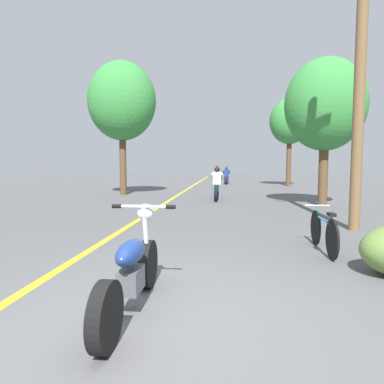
{
  "coord_description": "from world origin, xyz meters",
  "views": [
    {
      "loc": [
        0.69,
        -3.07,
        1.51
      ],
      "look_at": [
        -0.08,
        4.21,
        0.9
      ],
      "focal_mm": 32.0,
      "sensor_mm": 36.0,
      "label": 1
    }
  ],
  "objects_px": {
    "roadside_tree_right_near": "(325,105)",
    "motorcycle_foreground": "(132,270)",
    "bicycle_parked": "(323,231)",
    "roadside_tree_right_far": "(290,122)",
    "motorcycle_rider_far": "(217,173)",
    "motorcycle_rider_mid": "(226,177)",
    "motorcycle_rider_lead": "(217,187)",
    "utility_pole": "(360,65)",
    "roadside_tree_left": "(122,102)"
  },
  "relations": [
    {
      "from": "roadside_tree_right_near",
      "to": "motorcycle_foreground",
      "type": "relative_size",
      "value": 2.53
    },
    {
      "from": "motorcycle_foreground",
      "to": "bicycle_parked",
      "type": "distance_m",
      "value": 3.72
    },
    {
      "from": "roadside_tree_right_far",
      "to": "motorcycle_rider_far",
      "type": "distance_m",
      "value": 12.32
    },
    {
      "from": "motorcycle_rider_mid",
      "to": "bicycle_parked",
      "type": "xyz_separation_m",
      "value": [
        1.77,
        -19.47,
        -0.14
      ]
    },
    {
      "from": "motorcycle_rider_mid",
      "to": "motorcycle_rider_far",
      "type": "distance_m",
      "value": 8.77
    },
    {
      "from": "roadside_tree_right_near",
      "to": "motorcycle_rider_far",
      "type": "bearing_deg",
      "value": 101.48
    },
    {
      "from": "roadside_tree_right_far",
      "to": "motorcycle_rider_lead",
      "type": "bearing_deg",
      "value": -115.72
    },
    {
      "from": "utility_pole",
      "to": "motorcycle_rider_mid",
      "type": "xyz_separation_m",
      "value": [
        -2.99,
        17.45,
        -3.17
      ]
    },
    {
      "from": "motorcycle_rider_lead",
      "to": "motorcycle_rider_mid",
      "type": "distance_m",
      "value": 11.2
    },
    {
      "from": "roadside_tree_left",
      "to": "motorcycle_rider_mid",
      "type": "bearing_deg",
      "value": 62.29
    },
    {
      "from": "roadside_tree_right_far",
      "to": "motorcycle_rider_lead",
      "type": "relative_size",
      "value": 2.82
    },
    {
      "from": "motorcycle_rider_far",
      "to": "bicycle_parked",
      "type": "bearing_deg",
      "value": -84.48
    },
    {
      "from": "roadside_tree_right_far",
      "to": "roadside_tree_left",
      "type": "xyz_separation_m",
      "value": [
        -9.1,
        -7.54,
        0.16
      ]
    },
    {
      "from": "roadside_tree_right_near",
      "to": "bicycle_parked",
      "type": "xyz_separation_m",
      "value": [
        -1.69,
        -6.47,
        -3.17
      ]
    },
    {
      "from": "motorcycle_foreground",
      "to": "motorcycle_rider_lead",
      "type": "relative_size",
      "value": 0.98
    },
    {
      "from": "motorcycle_foreground",
      "to": "motorcycle_rider_far",
      "type": "relative_size",
      "value": 0.98
    },
    {
      "from": "utility_pole",
      "to": "roadside_tree_left",
      "type": "bearing_deg",
      "value": 134.37
    },
    {
      "from": "motorcycle_rider_far",
      "to": "bicycle_parked",
      "type": "xyz_separation_m",
      "value": [
        2.72,
        -28.19,
        -0.17
      ]
    },
    {
      "from": "roadside_tree_right_near",
      "to": "roadside_tree_left",
      "type": "bearing_deg",
      "value": 156.57
    },
    {
      "from": "roadside_tree_right_near",
      "to": "bicycle_parked",
      "type": "bearing_deg",
      "value": -104.63
    },
    {
      "from": "bicycle_parked",
      "to": "roadside_tree_right_near",
      "type": "bearing_deg",
      "value": 75.37
    },
    {
      "from": "motorcycle_rider_lead",
      "to": "bicycle_parked",
      "type": "distance_m",
      "value": 8.54
    },
    {
      "from": "roadside_tree_right_far",
      "to": "motorcycle_rider_mid",
      "type": "height_order",
      "value": "roadside_tree_right_far"
    },
    {
      "from": "motorcycle_foreground",
      "to": "roadside_tree_left",
      "type": "bearing_deg",
      "value": 107.79
    },
    {
      "from": "roadside_tree_right_far",
      "to": "motorcycle_foreground",
      "type": "xyz_separation_m",
      "value": [
        -5.0,
        -20.3,
        -3.85
      ]
    },
    {
      "from": "utility_pole",
      "to": "roadside_tree_right_far",
      "type": "xyz_separation_m",
      "value": [
        1.19,
        15.62,
        0.62
      ]
    },
    {
      "from": "utility_pole",
      "to": "motorcycle_foreground",
      "type": "bearing_deg",
      "value": -129.2
    },
    {
      "from": "motorcycle_foreground",
      "to": "motorcycle_rider_lead",
      "type": "bearing_deg",
      "value": 87.42
    },
    {
      "from": "motorcycle_rider_lead",
      "to": "bicycle_parked",
      "type": "xyz_separation_m",
      "value": [
        2.11,
        -8.27,
        -0.17
      ]
    },
    {
      "from": "motorcycle_rider_lead",
      "to": "roadside_tree_right_near",
      "type": "bearing_deg",
      "value": -25.42
    },
    {
      "from": "utility_pole",
      "to": "roadside_tree_left",
      "type": "height_order",
      "value": "utility_pole"
    },
    {
      "from": "utility_pole",
      "to": "bicycle_parked",
      "type": "distance_m",
      "value": 4.06
    },
    {
      "from": "motorcycle_foreground",
      "to": "motorcycle_rider_far",
      "type": "bearing_deg",
      "value": 90.23
    },
    {
      "from": "motorcycle_rider_lead",
      "to": "motorcycle_rider_mid",
      "type": "height_order",
      "value": "motorcycle_rider_lead"
    },
    {
      "from": "roadside_tree_right_far",
      "to": "motorcycle_rider_far",
      "type": "bearing_deg",
      "value": 115.91
    },
    {
      "from": "roadside_tree_right_near",
      "to": "roadside_tree_right_far",
      "type": "xyz_separation_m",
      "value": [
        0.72,
        11.17,
        0.76
      ]
    },
    {
      "from": "roadside_tree_right_near",
      "to": "motorcycle_rider_mid",
      "type": "relative_size",
      "value": 2.47
    },
    {
      "from": "motorcycle_rider_lead",
      "to": "motorcycle_rider_mid",
      "type": "bearing_deg",
      "value": 88.29
    },
    {
      "from": "motorcycle_rider_far",
      "to": "bicycle_parked",
      "type": "relative_size",
      "value": 1.24
    },
    {
      "from": "roadside_tree_right_near",
      "to": "motorcycle_foreground",
      "type": "height_order",
      "value": "roadside_tree_right_near"
    },
    {
      "from": "roadside_tree_right_far",
      "to": "motorcycle_rider_mid",
      "type": "xyz_separation_m",
      "value": [
        -4.18,
        1.83,
        -3.79
      ]
    },
    {
      "from": "motorcycle_foreground",
      "to": "motorcycle_rider_mid",
      "type": "relative_size",
      "value": 0.97
    },
    {
      "from": "motorcycle_rider_mid",
      "to": "bicycle_parked",
      "type": "height_order",
      "value": "motorcycle_rider_mid"
    },
    {
      "from": "roadside_tree_left",
      "to": "roadside_tree_right_near",
      "type": "bearing_deg",
      "value": -23.43
    },
    {
      "from": "roadside_tree_right_far",
      "to": "motorcycle_rider_lead",
      "type": "height_order",
      "value": "roadside_tree_right_far"
    },
    {
      "from": "utility_pole",
      "to": "motorcycle_rider_far",
      "type": "bearing_deg",
      "value": 98.56
    },
    {
      "from": "motorcycle_foreground",
      "to": "motorcycle_rider_far",
      "type": "xyz_separation_m",
      "value": [
        -0.13,
        30.85,
        0.09
      ]
    },
    {
      "from": "motorcycle_foreground",
      "to": "motorcycle_rider_lead",
      "type": "distance_m",
      "value": 10.94
    },
    {
      "from": "motorcycle_foreground",
      "to": "motorcycle_rider_lead",
      "type": "height_order",
      "value": "motorcycle_rider_lead"
    },
    {
      "from": "utility_pole",
      "to": "motorcycle_rider_far",
      "type": "relative_size",
      "value": 3.45
    }
  ]
}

